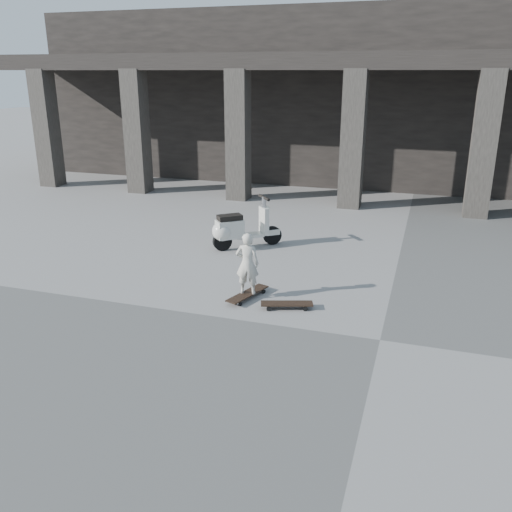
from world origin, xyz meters
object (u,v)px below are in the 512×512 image
(longboard, at_px, (248,294))
(child, at_px, (247,264))
(skateboard_spare, at_px, (287,304))
(scooter, at_px, (236,229))

(longboard, relative_size, child, 0.91)
(longboard, height_order, child, child)
(longboard, distance_m, child, 0.59)
(skateboard_spare, relative_size, child, 0.82)
(skateboard_spare, distance_m, child, 1.02)
(longboard, relative_size, skateboard_spare, 1.11)
(skateboard_spare, xyz_separation_m, child, (-0.80, 0.22, 0.59))
(skateboard_spare, xyz_separation_m, scooter, (-1.99, 2.89, 0.39))
(longboard, relative_size, scooter, 0.74)
(longboard, height_order, skateboard_spare, skateboard_spare)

